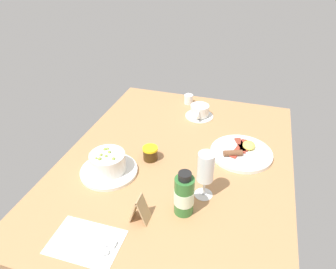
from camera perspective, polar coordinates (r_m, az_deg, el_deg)
ground_plane at (r=115.74cm, az=1.54°, el=-5.42°), size 110.00×84.00×3.00cm
porridge_bowl at (r=109.16cm, az=-11.14°, el=-5.43°), size 20.24×20.24×8.66cm
cutlery_setting at (r=91.57cm, az=-14.95°, el=-18.86°), size 13.77×19.83×0.90cm
coffee_cup at (r=141.40cm, az=5.93°, el=4.34°), size 13.49×12.89×5.75cm
creamer_jug at (r=152.94cm, az=3.88°, el=6.66°), size 5.25×4.32×5.15cm
wine_glass at (r=94.72cm, az=7.05°, el=-6.48°), size 5.96×5.96×16.56cm
jam_jar at (r=113.95cm, az=-3.32°, el=-3.54°), size 5.69×5.69×5.23cm
sauce_bottle_green at (r=91.56cm, az=3.03°, el=-11.22°), size 6.04×6.04×15.17cm
breakfast_plate at (r=120.55cm, az=13.58°, el=-3.23°), size 23.58×23.58×3.70cm
menu_card at (r=91.37cm, az=-5.34°, el=-13.69°), size 4.50×5.65×8.78cm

